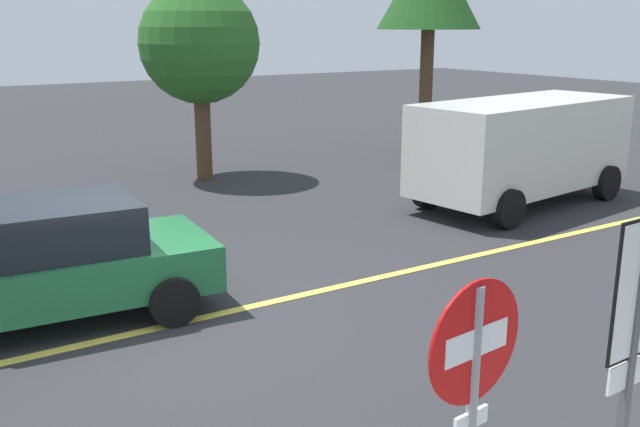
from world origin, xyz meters
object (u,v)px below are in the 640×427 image
white_van (523,145)px  tree_left_verge (199,44)px  car_green_crossing (39,263)px  speed_limit_sign (634,326)px  stop_sign (472,399)px

white_van → tree_left_verge: (-4.68, 5.94, 1.98)m
car_green_crossing → tree_left_verge: size_ratio=0.97×
speed_limit_sign → tree_left_verge: bearing=79.0°
speed_limit_sign → white_van: size_ratio=0.46×
stop_sign → white_van: 11.56m
car_green_crossing → tree_left_verge: (5.26, 7.07, 2.46)m
stop_sign → speed_limit_sign: size_ratio=0.93×
tree_left_verge → car_green_crossing: bearing=-126.7°
speed_limit_sign → car_green_crossing: bearing=111.8°
white_van → tree_left_verge: 7.82m
stop_sign → tree_left_verge: bearing=73.4°
speed_limit_sign → white_van: bearing=46.2°
stop_sign → car_green_crossing: 6.62m
stop_sign → speed_limit_sign: 1.39m
white_van → tree_left_verge: size_ratio=1.15×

